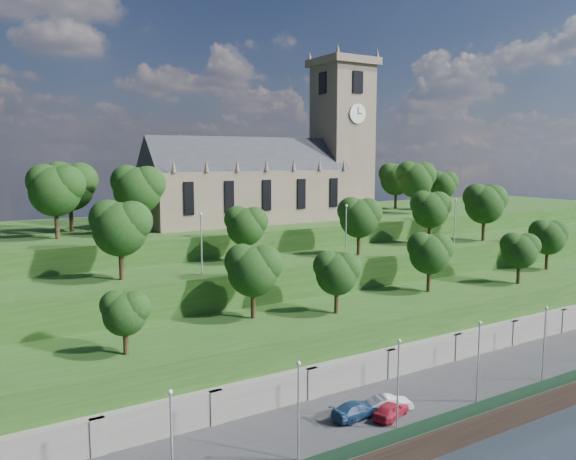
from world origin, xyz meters
TOP-DOWN VIEW (x-y plane):
  - ground at (0.00, 0.00)m, footprint 320.00×320.00m
  - promenade at (0.00, 6.00)m, footprint 160.00×12.00m
  - quay_wall at (0.00, -0.05)m, footprint 160.00×0.50m
  - fence at (0.00, 0.60)m, footprint 160.00×0.10m
  - retaining_wall at (0.00, 11.97)m, footprint 160.00×2.10m
  - embankment_lower at (0.00, 18.00)m, footprint 160.00×12.00m
  - embankment_upper at (0.00, 29.00)m, footprint 160.00×10.00m
  - hilltop at (0.00, 50.00)m, footprint 160.00×32.00m
  - church at (0.79, 45.98)m, footprint 38.60×12.35m
  - trees_lower at (4.08, 18.44)m, footprint 70.01×9.03m
  - trees_upper at (2.96, 28.02)m, footprint 62.44×8.37m
  - trees_hilltop at (-2.34, 44.34)m, footprint 74.87×16.03m
  - lamp_posts_promenade at (-2.00, 2.50)m, footprint 60.36×0.36m
  - lamp_posts_upper at (0.00, 26.00)m, footprint 40.36×0.36m
  - car_left at (-11.14, 4.23)m, footprint 4.53×2.99m
  - car_middle at (-10.33, 5.34)m, footprint 4.45×2.55m
  - car_right at (-13.78, 5.83)m, footprint 5.19×2.47m

SIDE VIEW (x-z plane):
  - ground at x=0.00m, z-range 0.00..0.00m
  - promenade at x=0.00m, z-range 0.00..2.00m
  - quay_wall at x=0.00m, z-range 0.00..2.20m
  - retaining_wall at x=0.00m, z-range 0.00..5.00m
  - fence at x=0.00m, z-range 2.00..3.20m
  - car_middle at x=-10.33m, z-range 2.00..3.39m
  - car_left at x=-11.14m, z-range 2.00..3.43m
  - car_right at x=-13.78m, z-range 2.00..3.46m
  - embankment_lower at x=0.00m, z-range 0.00..8.00m
  - embankment_upper at x=0.00m, z-range 0.00..12.00m
  - lamp_posts_promenade at x=-2.00m, z-range 2.61..10.53m
  - hilltop at x=0.00m, z-range 0.00..15.00m
  - trees_lower at x=4.08m, z-range 9.00..17.03m
  - lamp_posts_upper at x=0.00m, z-range 12.59..19.60m
  - trees_upper at x=2.96m, z-range 13.14..22.10m
  - trees_hilltop at x=-2.34m, z-range 16.41..25.90m
  - church at x=0.79m, z-range 8.72..36.32m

